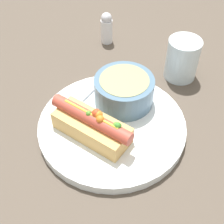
{
  "coord_description": "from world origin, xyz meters",
  "views": [
    {
      "loc": [
        0.37,
        -0.16,
        0.48
      ],
      "look_at": [
        0.0,
        0.0,
        0.05
      ],
      "focal_mm": 50.0,
      "sensor_mm": 36.0,
      "label": 1
    }
  ],
  "objects_px": {
    "drinking_glass": "(182,59)",
    "salt_shaker": "(107,28)",
    "soup_bowl": "(124,89)",
    "spoon": "(95,86)",
    "hot_dog": "(92,125)"
  },
  "relations": [
    {
      "from": "hot_dog",
      "to": "salt_shaker",
      "type": "bearing_deg",
      "value": 121.08
    },
    {
      "from": "hot_dog",
      "to": "drinking_glass",
      "type": "height_order",
      "value": "drinking_glass"
    },
    {
      "from": "hot_dog",
      "to": "spoon",
      "type": "distance_m",
      "value": 0.13
    },
    {
      "from": "soup_bowl",
      "to": "drinking_glass",
      "type": "relative_size",
      "value": 1.26
    },
    {
      "from": "drinking_glass",
      "to": "salt_shaker",
      "type": "relative_size",
      "value": 1.15
    },
    {
      "from": "spoon",
      "to": "drinking_glass",
      "type": "relative_size",
      "value": 1.42
    },
    {
      "from": "hot_dog",
      "to": "salt_shaker",
      "type": "xyz_separation_m",
      "value": [
        -0.3,
        0.15,
        -0.0
      ]
    },
    {
      "from": "drinking_glass",
      "to": "salt_shaker",
      "type": "xyz_separation_m",
      "value": [
        -0.19,
        -0.1,
        -0.01
      ]
    },
    {
      "from": "drinking_glass",
      "to": "salt_shaker",
      "type": "height_order",
      "value": "drinking_glass"
    },
    {
      "from": "soup_bowl",
      "to": "spoon",
      "type": "distance_m",
      "value": 0.08
    },
    {
      "from": "spoon",
      "to": "salt_shaker",
      "type": "bearing_deg",
      "value": 26.49
    },
    {
      "from": "drinking_glass",
      "to": "hot_dog",
      "type": "bearing_deg",
      "value": -68.41
    },
    {
      "from": "soup_bowl",
      "to": "salt_shaker",
      "type": "relative_size",
      "value": 1.45
    },
    {
      "from": "soup_bowl",
      "to": "hot_dog",
      "type": "bearing_deg",
      "value": -57.59
    },
    {
      "from": "soup_bowl",
      "to": "spoon",
      "type": "height_order",
      "value": "soup_bowl"
    }
  ]
}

